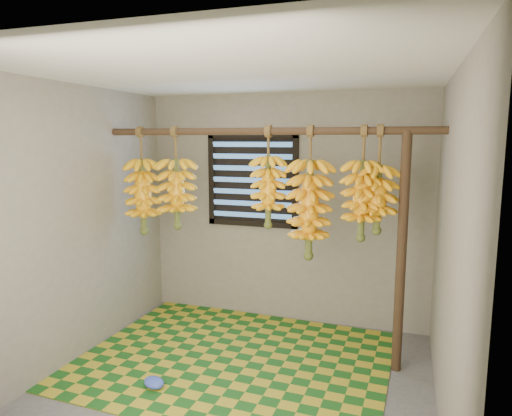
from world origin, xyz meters
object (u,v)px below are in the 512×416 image
at_px(woven_mat, 234,359).
at_px(banana_bunch_b, 177,194).
at_px(banana_bunch_a, 143,196).
at_px(banana_bunch_c, 268,192).
at_px(banana_bunch_f, 378,199).
at_px(plastic_bag, 154,383).
at_px(support_post, 401,255).
at_px(banana_bunch_d, 309,210).
at_px(banana_bunch_e, 362,200).

bearing_deg(woven_mat, banana_bunch_b, 157.93).
relative_size(banana_bunch_a, banana_bunch_c, 1.15).
bearing_deg(banana_bunch_f, plastic_bag, -150.23).
distance_m(support_post, banana_bunch_f, 0.49).
xyz_separation_m(banana_bunch_b, banana_bunch_d, (1.27, 0.00, -0.09)).
bearing_deg(woven_mat, support_post, 11.22).
height_order(banana_bunch_d, banana_bunch_e, same).
distance_m(woven_mat, banana_bunch_c, 1.51).
relative_size(banana_bunch_d, banana_bunch_e, 1.20).
height_order(support_post, banana_bunch_c, banana_bunch_c).
bearing_deg(banana_bunch_d, banana_bunch_a, 180.00).
bearing_deg(banana_bunch_f, banana_bunch_d, 180.00).
bearing_deg(woven_mat, banana_bunch_a, 165.33).
relative_size(woven_mat, plastic_bag, 13.85).
bearing_deg(banana_bunch_c, banana_bunch_a, 180.00).
bearing_deg(support_post, plastic_bag, -153.12).
height_order(woven_mat, banana_bunch_e, banana_bunch_e).
xyz_separation_m(banana_bunch_d, banana_bunch_e, (0.44, 0.00, 0.10)).
height_order(support_post, banana_bunch_a, banana_bunch_a).
bearing_deg(banana_bunch_b, banana_bunch_f, 0.00).
bearing_deg(support_post, banana_bunch_a, 180.00).
distance_m(woven_mat, banana_bunch_e, 1.79).
relative_size(woven_mat, banana_bunch_c, 2.95).
bearing_deg(banana_bunch_b, woven_mat, -22.07).
relative_size(support_post, woven_mat, 0.76).
xyz_separation_m(woven_mat, banana_bunch_d, (0.60, 0.27, 1.33)).
distance_m(banana_bunch_d, banana_bunch_e, 0.45).
xyz_separation_m(woven_mat, banana_bunch_f, (1.16, 0.27, 1.44)).
height_order(woven_mat, banana_bunch_c, banana_bunch_c).
bearing_deg(woven_mat, banana_bunch_c, 49.79).
distance_m(banana_bunch_a, banana_bunch_f, 2.20).
height_order(support_post, banana_bunch_f, banana_bunch_f).
relative_size(banana_bunch_a, banana_bunch_d, 0.90).
height_order(support_post, plastic_bag, support_post).
xyz_separation_m(banana_bunch_c, banana_bunch_e, (0.81, 0.00, -0.04)).
xyz_separation_m(banana_bunch_b, banana_bunch_c, (0.90, -0.00, 0.05)).
xyz_separation_m(plastic_bag, banana_bunch_a, (-0.61, 0.91, 1.34)).
bearing_deg(support_post, banana_bunch_c, -180.00).
bearing_deg(banana_bunch_f, banana_bunch_a, 180.00).
height_order(banana_bunch_c, banana_bunch_d, same).
bearing_deg(banana_bunch_b, banana_bunch_a, 180.00).
xyz_separation_m(woven_mat, plastic_bag, (-0.42, -0.64, 0.04)).
distance_m(banana_bunch_c, banana_bunch_f, 0.93).
distance_m(plastic_bag, banana_bunch_b, 1.67).
bearing_deg(plastic_bag, banana_bunch_f, 29.77).
height_order(banana_bunch_a, banana_bunch_d, same).
height_order(banana_bunch_a, banana_bunch_e, same).
bearing_deg(support_post, banana_bunch_f, 180.00).
bearing_deg(plastic_bag, woven_mat, 56.31).
xyz_separation_m(banana_bunch_a, banana_bunch_f, (2.20, 0.00, 0.06)).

